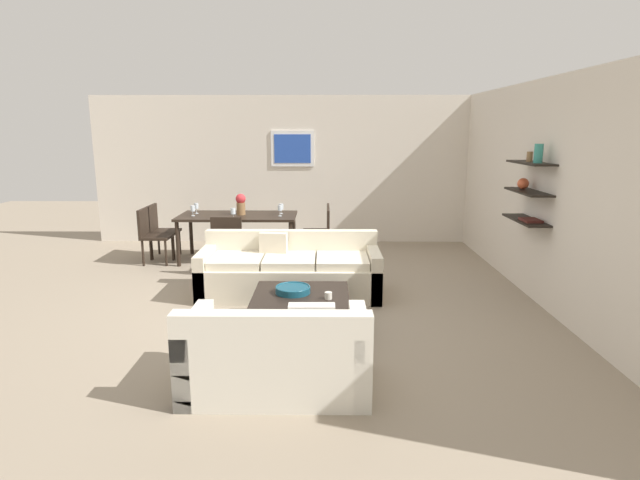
{
  "coord_description": "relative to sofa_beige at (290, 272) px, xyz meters",
  "views": [
    {
      "loc": [
        0.38,
        -5.97,
        2.1
      ],
      "look_at": [
        0.32,
        0.2,
        0.75
      ],
      "focal_mm": 28.57,
      "sensor_mm": 36.0,
      "label": 1
    }
  ],
  "objects": [
    {
      "name": "ground_plane",
      "position": [
        0.07,
        -0.34,
        -0.29
      ],
      "size": [
        18.0,
        18.0,
        0.0
      ],
      "primitive_type": "plane",
      "color": "gray"
    },
    {
      "name": "sofa_beige",
      "position": [
        0.0,
        0.0,
        0.0
      ],
      "size": [
        2.28,
        0.9,
        0.78
      ],
      "color": "beige",
      "rests_on": "ground"
    },
    {
      "name": "dining_chair_foot",
      "position": [
        -0.96,
        0.89,
        0.21
      ],
      "size": [
        0.44,
        0.44,
        0.88
      ],
      "color": "black",
      "rests_on": "ground"
    },
    {
      "name": "wine_glass_left_near",
      "position": [
        -1.65,
        1.64,
        0.57
      ],
      "size": [
        0.07,
        0.07,
        0.17
      ],
      "color": "silver",
      "rests_on": "dining_table"
    },
    {
      "name": "wine_glass_left_far",
      "position": [
        -1.65,
        1.87,
        0.58
      ],
      "size": [
        0.07,
        0.07,
        0.17
      ],
      "color": "silver",
      "rests_on": "dining_table"
    },
    {
      "name": "back_wall_unit",
      "position": [
        0.36,
        3.19,
        1.06
      ],
      "size": [
        8.4,
        0.09,
        2.7
      ],
      "color": "silver",
      "rests_on": "ground"
    },
    {
      "name": "wine_glass_right_near",
      "position": [
        -0.26,
        1.64,
        0.58
      ],
      "size": [
        0.07,
        0.07,
        0.17
      ],
      "color": "silver",
      "rests_on": "dining_table"
    },
    {
      "name": "candle_jar",
      "position": [
        0.49,
        -1.3,
        0.12
      ],
      "size": [
        0.08,
        0.08,
        0.07
      ],
      "primitive_type": "cylinder",
      "color": "silver",
      "rests_on": "coffee_table"
    },
    {
      "name": "dining_chair_right_near",
      "position": [
        0.39,
        1.55,
        0.21
      ],
      "size": [
        0.44,
        0.44,
        0.88
      ],
      "color": "black",
      "rests_on": "ground"
    },
    {
      "name": "decorative_bowl",
      "position": [
        0.11,
        -1.1,
        0.13
      ],
      "size": [
        0.38,
        0.38,
        0.07
      ],
      "color": "navy",
      "rests_on": "coffee_table"
    },
    {
      "name": "wine_glass_right_far",
      "position": [
        -0.26,
        1.87,
        0.57
      ],
      "size": [
        0.08,
        0.08,
        0.17
      ],
      "color": "silver",
      "rests_on": "dining_table"
    },
    {
      "name": "dining_chair_left_near",
      "position": [
        -2.3,
        1.55,
        0.21
      ],
      "size": [
        0.44,
        0.44,
        0.88
      ],
      "color": "black",
      "rests_on": "ground"
    },
    {
      "name": "loveseat_white",
      "position": [
        0.06,
        -2.45,
        0.0
      ],
      "size": [
        1.5,
        0.9,
        0.78
      ],
      "color": "silver",
      "rests_on": "ground"
    },
    {
      "name": "right_wall_shelf_unit",
      "position": [
        3.09,
        0.26,
        1.06
      ],
      "size": [
        0.34,
        8.2,
        2.7
      ],
      "color": "silver",
      "rests_on": "ground"
    },
    {
      "name": "dining_table",
      "position": [
        -0.96,
        1.75,
        0.39
      ],
      "size": [
        1.87,
        0.92,
        0.75
      ],
      "color": "black",
      "rests_on": "ground"
    },
    {
      "name": "dining_chair_left_far",
      "position": [
        -2.3,
        1.96,
        0.21
      ],
      "size": [
        0.44,
        0.44,
        0.88
      ],
      "color": "black",
      "rests_on": "ground"
    },
    {
      "name": "centerpiece_vase",
      "position": [
        -0.9,
        1.77,
        0.64
      ],
      "size": [
        0.16,
        0.16,
        0.34
      ],
      "color": "olive",
      "rests_on": "dining_table"
    },
    {
      "name": "wine_glass_foot",
      "position": [
        -0.96,
        1.36,
        0.58
      ],
      "size": [
        0.07,
        0.07,
        0.17
      ],
      "color": "silver",
      "rests_on": "dining_table"
    },
    {
      "name": "coffee_table",
      "position": [
        0.2,
        -1.17,
        -0.1
      ],
      "size": [
        1.02,
        0.99,
        0.38
      ],
      "color": "black",
      "rests_on": "ground"
    },
    {
      "name": "dining_chair_right_far",
      "position": [
        0.39,
        1.96,
        0.21
      ],
      "size": [
        0.44,
        0.44,
        0.88
      ],
      "color": "black",
      "rests_on": "ground"
    }
  ]
}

